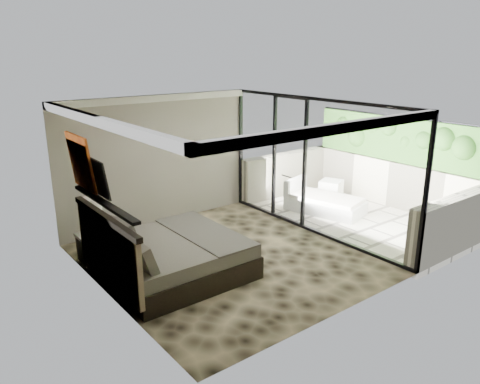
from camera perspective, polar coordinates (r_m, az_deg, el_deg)
floor at (r=8.71m, az=-1.63°, el=-8.15°), size 5.00×5.00×0.00m
ceiling at (r=7.94m, az=-1.80°, el=10.42°), size 4.50×5.00×0.02m
back_wall at (r=10.27m, az=-9.95°, el=3.79°), size 4.50×0.02×2.80m
left_wall at (r=7.19m, az=-16.29°, el=-2.35°), size 0.02×5.00×2.80m
glass_wall at (r=9.66m, az=9.15°, el=3.01°), size 0.08×5.00×2.80m
terrace_slab at (r=11.18m, az=14.09°, el=-3.19°), size 3.00×5.00×0.12m
parapet_far at (r=12.06m, az=18.31°, el=0.97°), size 0.30×5.00×1.10m
foliage_hedge at (r=11.82m, az=18.80°, el=6.10°), size 0.36×4.60×1.10m
picture_ledge at (r=7.27m, az=-16.22°, el=-1.30°), size 0.12×2.20×0.05m
bed at (r=8.03m, az=-8.79°, el=-7.70°), size 2.28×2.21×1.26m
nightstand at (r=8.93m, az=-17.26°, el=-6.33°), size 0.63×0.63×0.55m
table_lamp at (r=8.73m, az=-17.63°, el=-2.23°), size 0.36×0.36×0.66m
abstract_canvas at (r=7.89m, az=-18.85°, el=3.46°), size 0.13×0.90×0.90m
framed_print at (r=7.36m, az=-16.69°, el=1.53°), size 0.11×0.50×0.60m
ottoman at (r=12.17m, az=11.02°, el=0.23°), size 0.67×0.67×0.51m
lounger at (r=11.26m, az=10.08°, el=-1.30°), size 1.32×1.95×0.70m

